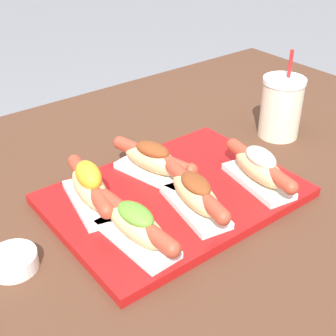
% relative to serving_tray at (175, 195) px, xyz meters
% --- Properties ---
extents(patio_table, '(1.49, 1.02, 0.74)m').
position_rel_serving_tray_xyz_m(patio_table, '(0.03, 0.03, -0.38)').
color(patio_table, '#4C2D1E').
rests_on(patio_table, ground_plane).
extents(serving_tray, '(0.44, 0.31, 0.02)m').
position_rel_serving_tray_xyz_m(serving_tray, '(0.00, 0.00, 0.00)').
color(serving_tray, '#B71414').
rests_on(serving_tray, patio_table).
extents(hot_dog_0, '(0.07, 0.19, 0.07)m').
position_rel_serving_tray_xyz_m(hot_dog_0, '(-0.13, -0.07, 0.04)').
color(hot_dog_0, white).
rests_on(hot_dog_0, serving_tray).
extents(hot_dog_1, '(0.09, 0.19, 0.06)m').
position_rel_serving_tray_xyz_m(hot_dog_1, '(-0.01, -0.06, 0.04)').
color(hot_dog_1, white).
rests_on(hot_dog_1, serving_tray).
extents(hot_dog_2, '(0.08, 0.19, 0.07)m').
position_rel_serving_tray_xyz_m(hot_dog_2, '(0.14, -0.07, 0.04)').
color(hot_dog_2, white).
rests_on(hot_dog_2, serving_tray).
extents(hot_dog_3, '(0.09, 0.19, 0.08)m').
position_rel_serving_tray_xyz_m(hot_dog_3, '(-0.14, 0.06, 0.04)').
color(hot_dog_3, white).
rests_on(hot_dog_3, serving_tray).
extents(hot_dog_4, '(0.09, 0.19, 0.07)m').
position_rel_serving_tray_xyz_m(hot_dog_4, '(0.00, 0.07, 0.04)').
color(hot_dog_4, white).
rests_on(hot_dog_4, serving_tray).
extents(sauce_bowl, '(0.07, 0.07, 0.03)m').
position_rel_serving_tray_xyz_m(sauce_bowl, '(-0.30, 0.01, 0.01)').
color(sauce_bowl, white).
rests_on(sauce_bowl, patio_table).
extents(drink_cup, '(0.09, 0.09, 0.20)m').
position_rel_serving_tray_xyz_m(drink_cup, '(0.34, 0.05, 0.06)').
color(drink_cup, beige).
rests_on(drink_cup, patio_table).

